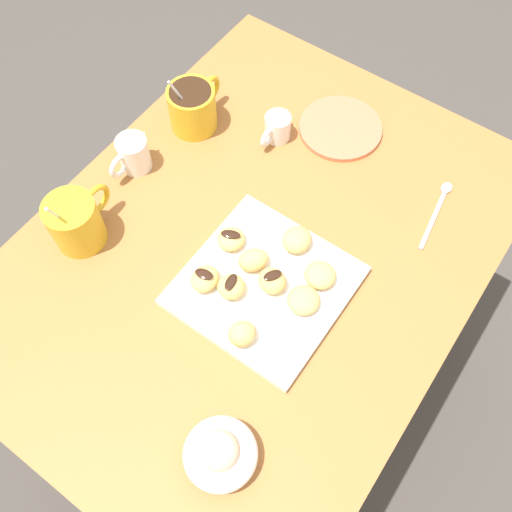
% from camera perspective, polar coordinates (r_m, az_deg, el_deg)
% --- Properties ---
extents(ground_plane, '(8.00, 8.00, 0.00)m').
position_cam_1_polar(ground_plane, '(1.71, -0.06, -11.30)').
color(ground_plane, '#423D38').
extents(dining_table, '(1.00, 0.75, 0.73)m').
position_cam_1_polar(dining_table, '(1.16, -0.09, -2.55)').
color(dining_table, '#A36633').
rests_on(dining_table, ground_plane).
extents(pastry_plate_square, '(0.27, 0.27, 0.02)m').
position_cam_1_polar(pastry_plate_square, '(0.99, 0.88, -2.98)').
color(pastry_plate_square, white).
rests_on(pastry_plate_square, dining_table).
extents(coffee_mug_mustard_left, '(0.13, 0.09, 0.15)m').
position_cam_1_polar(coffee_mug_mustard_left, '(1.05, -17.55, 3.36)').
color(coffee_mug_mustard_left, gold).
rests_on(coffee_mug_mustard_left, dining_table).
extents(coffee_mug_mustard_right, '(0.13, 0.09, 0.14)m').
position_cam_1_polar(coffee_mug_mustard_right, '(1.18, -6.31, 14.59)').
color(coffee_mug_mustard_right, gold).
rests_on(coffee_mug_mustard_right, dining_table).
extents(cream_pitcher_white, '(0.10, 0.06, 0.07)m').
position_cam_1_polar(cream_pitcher_white, '(1.13, -12.18, 9.98)').
color(cream_pitcher_white, white).
rests_on(cream_pitcher_white, dining_table).
extents(ice_cream_bowl, '(0.11, 0.11, 0.08)m').
position_cam_1_polar(ice_cream_bowl, '(0.88, -3.59, -19.03)').
color(ice_cream_bowl, white).
rests_on(ice_cream_bowl, dining_table).
extents(chocolate_sauce_pitcher, '(0.09, 0.05, 0.06)m').
position_cam_1_polar(chocolate_sauce_pitcher, '(1.16, 2.13, 12.79)').
color(chocolate_sauce_pitcher, white).
rests_on(chocolate_sauce_pitcher, dining_table).
extents(saucer_coral_left, '(0.17, 0.17, 0.01)m').
position_cam_1_polar(saucer_coral_left, '(1.20, 8.42, 12.51)').
color(saucer_coral_left, '#E5704C').
rests_on(saucer_coral_left, dining_table).
extents(loose_spoon_near_saucer, '(0.16, 0.04, 0.01)m').
position_cam_1_polar(loose_spoon_near_saucer, '(1.13, 17.73, 4.72)').
color(loose_spoon_near_saucer, silver).
rests_on(loose_spoon_near_saucer, dining_table).
extents(beignet_0, '(0.05, 0.05, 0.03)m').
position_cam_1_polar(beignet_0, '(0.97, -5.13, -2.27)').
color(beignet_0, '#E5B260').
rests_on(beignet_0, pastry_plate_square).
extents(chocolate_drizzle_0, '(0.02, 0.04, 0.00)m').
position_cam_1_polar(chocolate_drizzle_0, '(0.96, -5.21, -1.80)').
color(chocolate_drizzle_0, black).
rests_on(chocolate_drizzle_0, beignet_0).
extents(beignet_1, '(0.05, 0.06, 0.04)m').
position_cam_1_polar(beignet_1, '(0.96, 1.62, -2.49)').
color(beignet_1, '#E5B260').
rests_on(beignet_1, pastry_plate_square).
extents(chocolate_drizzle_1, '(0.04, 0.03, 0.00)m').
position_cam_1_polar(chocolate_drizzle_1, '(0.95, 1.65, -1.93)').
color(chocolate_drizzle_1, black).
rests_on(chocolate_drizzle_1, beignet_1).
extents(beignet_2, '(0.06, 0.06, 0.03)m').
position_cam_1_polar(beignet_2, '(0.98, 6.40, -1.89)').
color(beignet_2, '#E5B260').
rests_on(beignet_2, pastry_plate_square).
extents(beignet_3, '(0.07, 0.07, 0.04)m').
position_cam_1_polar(beignet_3, '(0.98, -0.27, -0.41)').
color(beignet_3, '#E5B260').
rests_on(beignet_3, pastry_plate_square).
extents(beignet_4, '(0.06, 0.05, 0.03)m').
position_cam_1_polar(beignet_4, '(1.01, 4.09, 1.64)').
color(beignet_4, '#E5B260').
rests_on(beignet_4, pastry_plate_square).
extents(beignet_5, '(0.06, 0.06, 0.04)m').
position_cam_1_polar(beignet_5, '(0.93, -1.41, -7.75)').
color(beignet_5, '#E5B260').
rests_on(beignet_5, pastry_plate_square).
extents(beignet_6, '(0.07, 0.07, 0.03)m').
position_cam_1_polar(beignet_6, '(1.01, -2.51, 1.71)').
color(beignet_6, '#E5B260').
rests_on(beignet_6, pastry_plate_square).
extents(chocolate_drizzle_6, '(0.03, 0.04, 0.00)m').
position_cam_1_polar(chocolate_drizzle_6, '(1.00, -2.54, 2.18)').
color(chocolate_drizzle_6, black).
rests_on(chocolate_drizzle_6, beignet_6).
extents(beignet_7, '(0.06, 0.06, 0.03)m').
position_cam_1_polar(beignet_7, '(0.96, 4.74, -4.40)').
color(beignet_7, '#E5B260').
rests_on(beignet_7, pastry_plate_square).
extents(beignet_8, '(0.06, 0.06, 0.03)m').
position_cam_1_polar(beignet_8, '(0.96, -2.49, -3.08)').
color(beignet_8, '#E5B260').
rests_on(beignet_8, pastry_plate_square).
extents(chocolate_drizzle_8, '(0.04, 0.02, 0.00)m').
position_cam_1_polar(chocolate_drizzle_8, '(0.95, -2.53, -2.61)').
color(chocolate_drizzle_8, black).
rests_on(chocolate_drizzle_8, beignet_8).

